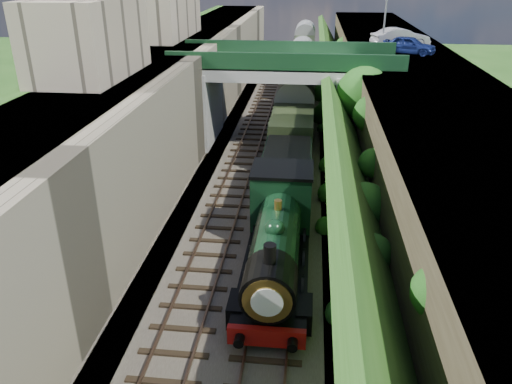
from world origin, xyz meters
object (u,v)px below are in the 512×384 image
locomotive (277,240)px  road_bridge (292,91)px  car_blue (409,45)px  lamppost (387,6)px  tender (286,179)px  tree (365,96)px  car_silver (400,38)px

locomotive → road_bridge: bearing=90.8°
locomotive → car_blue: bearing=69.0°
lamppost → tender: bearing=-111.8°
road_bridge → car_blue: size_ratio=4.04×
tree → lamppost: lamppost is taller
locomotive → tender: size_ratio=1.70×
road_bridge → car_blue: (8.72, 4.04, 2.85)m
lamppost → locomotive: (-6.80, -24.41, -7.67)m
road_bridge → car_blue: bearing=24.9°
road_bridge → tree: road_bridge is taller
car_silver → locomotive: 27.26m
locomotive → tender: 7.37m
lamppost → tree: bearing=-102.2°
car_silver → tender: car_silver is taller
road_bridge → lamppost: 11.02m
tree → locomotive: tree is taller
lamppost → locomotive: bearing=-105.6°
road_bridge → lamppost: lamppost is taller
lamppost → car_blue: lamppost is taller
locomotive → tender: (-0.00, 7.36, -0.27)m
tree → lamppost: bearing=77.8°
lamppost → car_blue: 3.94m
car_blue → car_silver: 3.44m
locomotive → lamppost: bearing=74.4°
road_bridge → car_silver: car_silver is taller
lamppost → car_silver: 3.13m
locomotive → car_silver: bearing=71.9°
road_bridge → locomotive: 18.10m
tree → lamppost: size_ratio=1.10×
tree → tender: 9.30m
car_silver → lamppost: bearing=108.3°
car_blue → tree: bearing=176.7°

